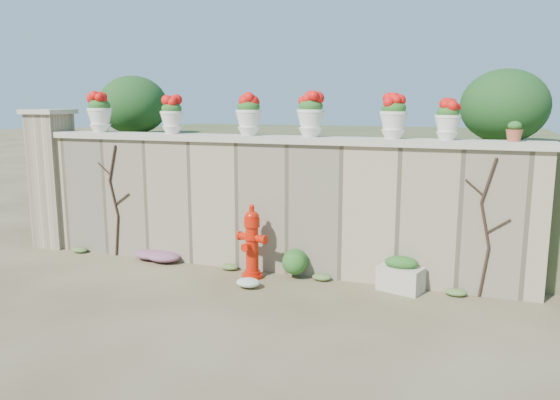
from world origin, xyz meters
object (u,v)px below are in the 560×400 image
at_px(planter_box, 401,275).
at_px(urn_pot_0, 100,113).
at_px(terracotta_pot, 514,132).
at_px(fire_hydrant, 252,241).

height_order(planter_box, urn_pot_0, urn_pot_0).
height_order(urn_pot_0, terracotta_pot, urn_pot_0).
bearing_deg(urn_pot_0, terracotta_pot, 0.00).
bearing_deg(terracotta_pot, planter_box, -165.62).
bearing_deg(urn_pot_0, planter_box, -3.78).
bearing_deg(planter_box, terracotta_pot, 31.02).
xyz_separation_m(fire_hydrant, terracotta_pot, (3.52, 0.53, 1.66)).
bearing_deg(terracotta_pot, urn_pot_0, -180.00).
distance_m(fire_hydrant, urn_pot_0, 3.59).
bearing_deg(planter_box, urn_pot_0, -167.13).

